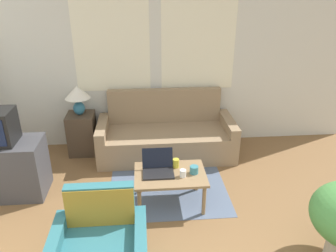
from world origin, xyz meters
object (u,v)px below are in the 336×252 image
Objects in this scene: cup_yellow at (176,163)px; cup_navy at (183,173)px; table_lamp at (78,95)px; couch at (166,137)px; coffee_table at (170,177)px; cup_white at (194,170)px; laptop at (158,168)px.

cup_navy is at bearing -74.41° from cup_yellow.
cup_yellow is at bearing -43.72° from table_lamp.
couch reaches higher than coffee_table.
table_lamp reaches higher than cup_white.
laptop is 0.23m from cup_yellow.
couch is 1.14m from cup_yellow.
coffee_table is at bearing -120.59° from cup_yellow.
table_lamp is 1.93m from coffee_table.
couch is 4.58× the size of table_lamp.
cup_white is (0.19, -0.15, -0.01)m from cup_yellow.
couch reaches higher than cup_navy.
laptop is 0.30m from cup_navy.
coffee_table is 7.78× the size of cup_yellow.
couch is 20.41× the size of cup_white.
cup_white is (0.14, 0.06, 0.00)m from cup_navy.
cup_yellow is 0.25m from cup_white.
table_lamp is 2.10m from cup_white.
table_lamp is 4.45× the size of cup_white.
cup_white is (0.41, -0.06, -0.01)m from laptop.
cup_yellow reaches higher than cup_navy.
table_lamp is at bearing 133.09° from cup_navy.
table_lamp is 5.16× the size of cup_navy.
laptop is 3.38× the size of cup_yellow.
couch is at bearing 81.23° from laptop.
couch is at bearing 100.05° from cup_white.
laptop is at bearing 171.28° from cup_white.
table_lamp is 4.14× the size of cup_yellow.
cup_yellow reaches higher than coffee_table.
table_lamp reaches higher than cup_yellow.
cup_yellow reaches higher than cup_white.
couch is at bearing -5.52° from table_lamp.
table_lamp reaches higher than coffee_table.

